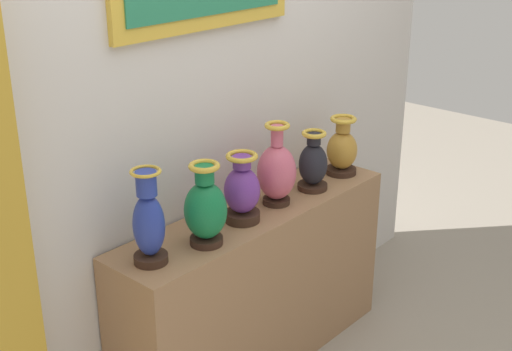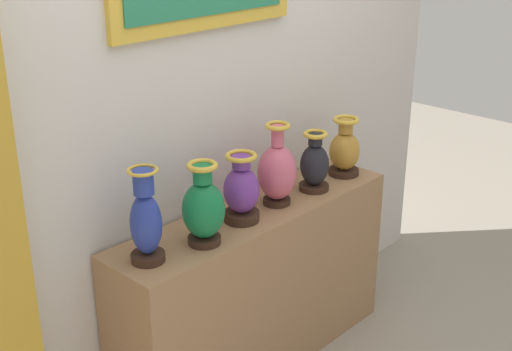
# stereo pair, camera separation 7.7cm
# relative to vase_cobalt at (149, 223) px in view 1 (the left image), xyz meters

# --- Properties ---
(display_shelf) EXTENTS (1.54, 0.37, 0.83)m
(display_shelf) POSITION_rel_vase_cobalt_xyz_m (0.64, 0.01, -0.59)
(display_shelf) COLOR #99704C
(display_shelf) RESTS_ON ground_plane
(back_wall) EXTENTS (3.27, 0.14, 2.98)m
(back_wall) POSITION_rel_vase_cobalt_xyz_m (0.63, 0.26, 0.51)
(back_wall) COLOR silver
(back_wall) RESTS_ON ground_plane
(vase_cobalt) EXTENTS (0.14, 0.14, 0.39)m
(vase_cobalt) POSITION_rel_vase_cobalt_xyz_m (0.00, 0.00, 0.00)
(vase_cobalt) COLOR #382319
(vase_cobalt) RESTS_ON display_shelf
(vase_emerald) EXTENTS (0.18, 0.18, 0.36)m
(vase_emerald) POSITION_rel_vase_cobalt_xyz_m (0.25, -0.05, -0.01)
(vase_emerald) COLOR #382319
(vase_emerald) RESTS_ON display_shelf
(vase_violet) EXTENTS (0.16, 0.16, 0.32)m
(vase_violet) POSITION_rel_vase_cobalt_xyz_m (0.52, -0.01, -0.03)
(vase_violet) COLOR #382319
(vase_violet) RESTS_ON display_shelf
(vase_rose) EXTENTS (0.18, 0.18, 0.39)m
(vase_rose) POSITION_rel_vase_cobalt_xyz_m (0.76, -0.00, -0.01)
(vase_rose) COLOR #382319
(vase_rose) RESTS_ON display_shelf
(vase_onyx) EXTENTS (0.15, 0.15, 0.30)m
(vase_onyx) POSITION_rel_vase_cobalt_xyz_m (1.01, -0.03, -0.04)
(vase_onyx) COLOR #382319
(vase_onyx) RESTS_ON display_shelf
(vase_ochre) EXTENTS (0.16, 0.16, 0.31)m
(vase_ochre) POSITION_rel_vase_cobalt_xyz_m (1.27, -0.01, -0.04)
(vase_ochre) COLOR #382319
(vase_ochre) RESTS_ON display_shelf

